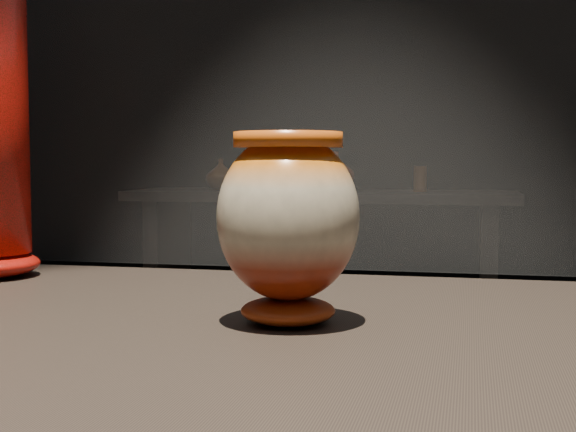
{
  "coord_description": "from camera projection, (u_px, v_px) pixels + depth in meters",
  "views": [
    {
      "loc": [
        0.06,
        -0.7,
        1.06
      ],
      "look_at": [
        -0.11,
        0.05,
        1.01
      ],
      "focal_mm": 50.0,
      "sensor_mm": 36.0,
      "label": 1
    }
  ],
  "objects": [
    {
      "name": "main_vase",
      "position": [
        288.0,
        219.0,
        0.78
      ],
      "size": [
        0.14,
        0.14,
        0.19
      ],
      "rotation": [
        0.0,
        0.0,
        -0.02
      ],
      "color": "maroon",
      "rests_on": "display_plinth"
    },
    {
      "name": "back_shelf",
      "position": [
        321.0,
        241.0,
        4.18
      ],
      "size": [
        2.0,
        0.6,
        0.9
      ],
      "color": "black",
      "rests_on": "ground"
    },
    {
      "name": "back_vase_left",
      "position": [
        221.0,
        175.0,
        4.25
      ],
      "size": [
        0.22,
        0.22,
        0.17
      ],
      "primitive_type": "imported",
      "rotation": [
        0.0,
        0.0,
        2.51
      ],
      "color": "brown",
      "rests_on": "back_shelf"
    },
    {
      "name": "back_vase_mid",
      "position": [
        336.0,
        171.0,
        4.19
      ],
      "size": [
        0.27,
        0.27,
        0.2
      ],
      "primitive_type": "imported",
      "rotation": [
        0.0,
        0.0,
        0.6
      ],
      "color": "maroon",
      "rests_on": "back_shelf"
    },
    {
      "name": "back_vase_right",
      "position": [
        420.0,
        179.0,
        4.07
      ],
      "size": [
        0.07,
        0.07,
        0.13
      ],
      "primitive_type": "cylinder",
      "color": "brown",
      "rests_on": "back_shelf"
    }
  ]
}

